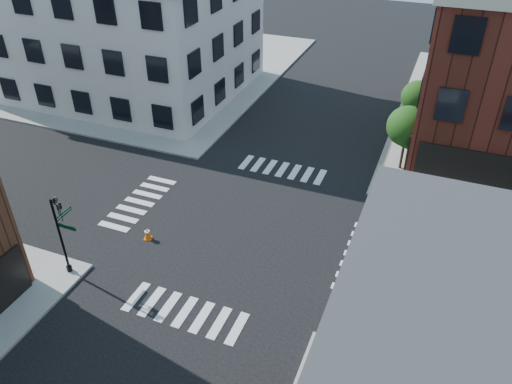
% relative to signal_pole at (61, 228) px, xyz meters
% --- Properties ---
extents(ground, '(120.00, 120.00, 0.00)m').
position_rel_signal_pole_xyz_m(ground, '(6.72, 6.68, -2.86)').
color(ground, black).
rests_on(ground, ground).
extents(sidewalk_nw, '(30.00, 30.00, 0.15)m').
position_rel_signal_pole_xyz_m(sidewalk_nw, '(-14.28, 27.68, -2.78)').
color(sidewalk_nw, gray).
rests_on(sidewalk_nw, ground).
extents(building_nw, '(22.00, 16.00, 11.00)m').
position_rel_signal_pole_xyz_m(building_nw, '(-12.28, 22.68, 2.64)').
color(building_nw, silver).
rests_on(building_nw, ground).
extents(tree_near, '(2.69, 2.69, 4.49)m').
position_rel_signal_pole_xyz_m(tree_near, '(14.28, 16.65, 0.30)').
color(tree_near, black).
rests_on(tree_near, ground).
extents(tree_far, '(2.43, 2.43, 4.07)m').
position_rel_signal_pole_xyz_m(tree_far, '(14.28, 22.65, 0.02)').
color(tree_far, black).
rests_on(tree_far, ground).
extents(signal_pole, '(1.29, 1.24, 4.60)m').
position_rel_signal_pole_xyz_m(signal_pole, '(0.00, 0.00, 0.00)').
color(signal_pole, black).
rests_on(signal_pole, ground).
extents(box_truck, '(8.98, 2.95, 4.02)m').
position_rel_signal_pole_xyz_m(box_truck, '(19.36, 4.86, -0.77)').
color(box_truck, white).
rests_on(box_truck, ground).
extents(traffic_cone, '(0.52, 0.52, 0.76)m').
position_rel_signal_pole_xyz_m(traffic_cone, '(2.16, 3.77, -2.49)').
color(traffic_cone, orange).
rests_on(traffic_cone, ground).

